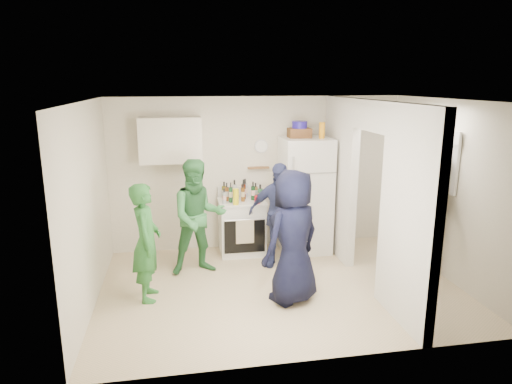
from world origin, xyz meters
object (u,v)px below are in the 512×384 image
person_green_center (198,217)px  stove (242,227)px  wicker_basket (299,133)px  blue_bowl (300,125)px  yellow_cup_stack_top (322,130)px  fridge (305,195)px  person_nook (419,208)px  person_navy (293,237)px  person_green_left (146,242)px  person_denim (279,215)px

person_green_center → stove: bearing=33.7°
wicker_basket → stove: bearing=-178.8°
person_green_center → blue_bowl: bearing=13.7°
yellow_cup_stack_top → person_green_center: 2.34m
fridge → person_nook: 1.79m
person_navy → stove: bearing=-107.7°
stove → wicker_basket: wicker_basket is taller
person_navy → blue_bowl: bearing=-137.1°
stove → person_green_left: bearing=-135.7°
fridge → person_green_left: (-2.45, -1.35, -0.17)m
fridge → person_green_center: bearing=-160.4°
person_green_center → person_nook: person_nook is taller
fridge → person_denim: size_ratio=1.18×
stove → person_green_center: (-0.72, -0.65, 0.40)m
yellow_cup_stack_top → person_nook: (1.11, -1.10, -1.01)m
blue_bowl → person_navy: 2.23m
person_denim → person_navy: size_ratio=0.93×
person_green_left → person_green_center: size_ratio=0.91×
yellow_cup_stack_top → person_denim: (-0.79, -0.48, -1.19)m
person_navy → wicker_basket: bearing=-137.1°
blue_bowl → person_green_center: bearing=-157.8°
person_green_center → fridge: bearing=11.1°
stove → person_denim: (0.47, -0.61, 0.35)m
yellow_cup_stack_top → person_navy: yellow_cup_stack_top is taller
blue_bowl → person_green_left: size_ratio=0.16×
stove → blue_bowl: bearing=1.2°
fridge → yellow_cup_stack_top: yellow_cup_stack_top is taller
person_navy → fridge: bearing=-140.5°
stove → person_navy: size_ratio=0.52×
stove → fridge: (1.03, -0.03, 0.49)m
fridge → wicker_basket: bearing=153.4°
fridge → wicker_basket: wicker_basket is taller
fridge → wicker_basket: 1.01m
fridge → wicker_basket: size_ratio=5.32×
wicker_basket → fridge: bearing=-26.6°
person_denim → person_navy: person_navy is taller
yellow_cup_stack_top → person_green_center: bearing=-165.1°
person_green_center → person_nook: 3.14m
stove → person_navy: person_navy is taller
stove → person_green_center: bearing=-137.8°
person_denim → person_nook: bearing=10.4°
person_denim → person_navy: 1.16m
person_denim → person_navy: bearing=-65.2°
person_green_center → person_denim: (1.19, 0.05, -0.05)m
person_denim → fridge: bearing=74.2°
person_green_center → wicker_basket: bearing=13.7°
person_nook → yellow_cup_stack_top: bearing=-133.6°
blue_bowl → person_green_center: (-1.65, -0.67, -1.23)m
wicker_basket → person_green_center: bearing=-157.8°
wicker_basket → person_green_left: bearing=-149.2°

